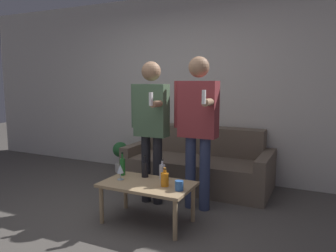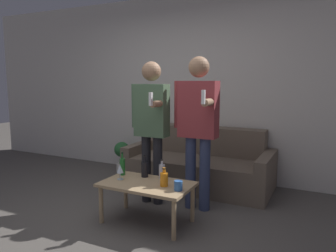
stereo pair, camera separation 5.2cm
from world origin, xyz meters
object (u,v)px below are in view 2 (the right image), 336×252
(bottle_orange, at_px, (122,166))
(person_standing_right, at_px, (198,121))
(couch, at_px, (200,165))
(person_standing_left, at_px, (151,120))
(coffee_table, at_px, (147,188))

(bottle_orange, bearing_deg, person_standing_right, 32.21)
(couch, height_order, person_standing_right, person_standing_right)
(person_standing_left, bearing_deg, coffee_table, -65.58)
(couch, height_order, coffee_table, couch)
(bottle_orange, bearing_deg, couch, 70.81)
(couch, xyz_separation_m, coffee_table, (-0.05, -1.37, 0.09))
(coffee_table, height_order, person_standing_right, person_standing_right)
(couch, xyz_separation_m, person_standing_left, (-0.28, -0.86, 0.71))
(couch, bearing_deg, person_standing_right, -71.25)
(person_standing_right, bearing_deg, couch, 108.75)
(couch, height_order, bottle_orange, couch)
(person_standing_left, height_order, person_standing_right, person_standing_right)
(couch, relative_size, bottle_orange, 7.68)
(couch, xyz_separation_m, bottle_orange, (-0.43, -1.24, 0.24))
(couch, bearing_deg, coffee_table, -92.08)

